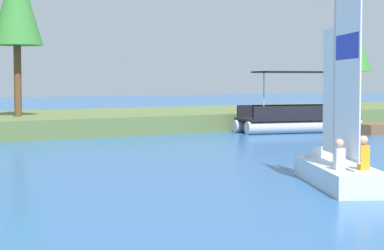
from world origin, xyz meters
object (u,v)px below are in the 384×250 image
(shoreline_tree_midright, at_px, (17,1))
(shoreline_tree_right, at_px, (355,50))
(wooden_dock, at_px, (335,126))
(sailboat, at_px, (332,160))
(pontoon_boat, at_px, (298,118))

(shoreline_tree_midright, bearing_deg, shoreline_tree_right, 6.39)
(shoreline_tree_midright, height_order, wooden_dock, shoreline_tree_midright)
(shoreline_tree_midright, bearing_deg, wooden_dock, -24.54)
(sailboat, bearing_deg, pontoon_boat, -9.61)
(sailboat, height_order, pontoon_boat, sailboat)
(sailboat, bearing_deg, shoreline_tree_right, -17.50)
(wooden_dock, bearing_deg, sailboat, -135.68)
(shoreline_tree_midright, distance_m, sailboat, 20.22)
(shoreline_tree_midright, xyz_separation_m, pontoon_boat, (11.69, -5.97, -5.38))
(pontoon_boat, bearing_deg, shoreline_tree_right, 48.62)
(shoreline_tree_midright, distance_m, shoreline_tree_right, 25.14)
(sailboat, bearing_deg, wooden_dock, -15.39)
(shoreline_tree_right, height_order, sailboat, shoreline_tree_right)
(shoreline_tree_right, relative_size, wooden_dock, 0.83)
(shoreline_tree_right, relative_size, pontoon_boat, 0.83)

